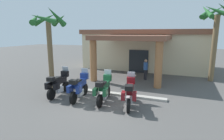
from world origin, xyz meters
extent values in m
plane|color=#514F4C|center=(0.00, 0.00, 0.00)|extent=(80.00, 80.00, 0.00)
cube|color=beige|center=(0.06, 11.51, 1.76)|extent=(12.13, 6.25, 3.52)
cube|color=#1E2328|center=(0.00, 8.45, 1.05)|extent=(1.80, 0.14, 2.10)
cube|color=brown|center=(-0.05, 6.12, 3.28)|extent=(5.74, 4.89, 0.35)
cylinder|color=#9E663D|center=(-2.51, 4.18, 1.55)|extent=(0.51, 0.51, 3.11)
cylinder|color=#9E663D|center=(2.33, 4.09, 1.55)|extent=(0.51, 0.51, 3.11)
cube|color=brown|center=(0.06, 11.51, 3.74)|extent=(12.54, 6.65, 0.44)
cylinder|color=black|center=(-2.98, 1.18, 0.33)|extent=(0.20, 0.67, 0.66)
cylinder|color=black|center=(-2.85, -0.36, 0.33)|extent=(0.20, 0.67, 0.66)
cube|color=silver|center=(-2.91, 0.39, 0.37)|extent=(0.37, 0.59, 0.32)
cube|color=black|center=(-2.93, 0.54, 0.88)|extent=(0.40, 1.17, 0.34)
cube|color=black|center=(-2.90, 0.19, 1.10)|extent=(0.33, 0.62, 0.10)
cube|color=black|center=(-2.98, 1.16, 1.15)|extent=(0.46, 0.28, 0.36)
cube|color=#B2BCC6|center=(-2.99, 1.24, 1.43)|extent=(0.41, 0.15, 0.36)
cube|color=black|center=(-3.12, -0.23, 0.76)|extent=(0.22, 0.45, 0.36)
cube|color=black|center=(-2.60, -0.19, 0.76)|extent=(0.22, 0.45, 0.36)
cube|color=black|center=(-2.85, -0.31, 1.17)|extent=(0.39, 0.35, 0.22)
cylinder|color=black|center=(-1.56, 1.09, 0.33)|extent=(0.22, 0.67, 0.66)
cylinder|color=black|center=(-1.37, -0.44, 0.33)|extent=(0.22, 0.67, 0.66)
cube|color=silver|center=(-1.46, 0.30, 0.37)|extent=(0.38, 0.59, 0.32)
cube|color=navy|center=(-1.48, 0.45, 0.88)|extent=(0.44, 1.18, 0.34)
cube|color=black|center=(-1.44, 0.10, 1.10)|extent=(0.35, 0.63, 0.10)
cube|color=navy|center=(-1.56, 1.07, 1.15)|extent=(0.47, 0.29, 0.36)
cube|color=#B2BCC6|center=(-1.57, 1.15, 1.43)|extent=(0.41, 0.17, 0.36)
cube|color=navy|center=(-1.65, -0.33, 0.76)|extent=(0.23, 0.46, 0.36)
cube|color=navy|center=(-1.13, -0.26, 0.76)|extent=(0.23, 0.46, 0.36)
cube|color=black|center=(-1.38, -0.39, 1.17)|extent=(0.40, 0.36, 0.22)
cylinder|color=black|center=(-0.12, 1.18, 0.33)|extent=(0.22, 0.67, 0.66)
cylinder|color=black|center=(0.08, -0.36, 0.33)|extent=(0.22, 0.67, 0.66)
cube|color=silver|center=(-0.01, 0.38, 0.37)|extent=(0.39, 0.60, 0.32)
cube|color=#19512D|center=(-0.03, 0.53, 0.88)|extent=(0.44, 1.18, 0.34)
cube|color=black|center=(0.01, 0.18, 1.10)|extent=(0.35, 0.63, 0.10)
cube|color=#19512D|center=(-0.11, 1.16, 1.15)|extent=(0.47, 0.29, 0.36)
cube|color=#B2BCC6|center=(-0.12, 1.24, 1.43)|extent=(0.41, 0.17, 0.36)
cube|color=#19512D|center=(-0.20, -0.25, 0.76)|extent=(0.23, 0.46, 0.36)
cube|color=#19512D|center=(0.32, -0.18, 0.76)|extent=(0.23, 0.46, 0.36)
cube|color=black|center=(0.08, -0.31, 1.17)|extent=(0.40, 0.36, 0.22)
cylinder|color=black|center=(1.28, 1.09, 0.33)|extent=(0.27, 0.67, 0.66)
cylinder|color=black|center=(1.59, -0.43, 0.33)|extent=(0.27, 0.67, 0.66)
cube|color=silver|center=(1.44, 0.31, 0.37)|extent=(0.43, 0.61, 0.32)
cube|color=maroon|center=(1.41, 0.46, 0.88)|extent=(0.52, 1.19, 0.34)
cube|color=black|center=(1.48, 0.11, 1.10)|extent=(0.39, 0.64, 0.10)
cube|color=maroon|center=(1.28, 1.07, 1.15)|extent=(0.48, 0.32, 0.36)
cube|color=#B2BCC6|center=(1.26, 1.15, 1.43)|extent=(0.42, 0.20, 0.36)
cube|color=maroon|center=(1.30, -0.33, 0.76)|extent=(0.26, 0.47, 0.36)
cube|color=maroon|center=(1.81, -0.23, 0.76)|extent=(0.26, 0.47, 0.36)
cube|color=black|center=(1.58, -0.38, 1.17)|extent=(0.42, 0.39, 0.22)
cylinder|color=black|center=(1.09, 5.97, 0.40)|extent=(0.14, 0.14, 0.81)
cylinder|color=black|center=(1.21, 5.84, 0.40)|extent=(0.14, 0.14, 0.81)
cylinder|color=#335999|center=(1.15, 5.90, 1.09)|extent=(0.32, 0.32, 0.57)
cylinder|color=#335999|center=(1.01, 6.07, 1.12)|extent=(0.09, 0.09, 0.54)
cylinder|color=#335999|center=(1.29, 5.74, 1.12)|extent=(0.09, 0.09, 0.54)
sphere|color=tan|center=(1.15, 5.90, 1.52)|extent=(0.22, 0.22, 0.22)
cylinder|color=brown|center=(-4.03, 1.22, 2.16)|extent=(0.31, 0.31, 4.32)
cone|color=#236028|center=(-3.31, 1.08, 4.59)|extent=(0.61, 1.43, 1.19)
cone|color=#236028|center=(-3.73, 1.89, 4.46)|extent=(1.53, 0.96, 0.81)
cone|color=#236028|center=(-4.64, 1.65, 4.51)|extent=(1.15, 1.42, 0.98)
cone|color=#236028|center=(-4.69, 0.88, 4.49)|extent=(1.02, 1.50, 0.89)
cone|color=#236028|center=(-3.77, 0.53, 4.44)|extent=(1.55, 0.89, 0.75)
cylinder|color=brown|center=(5.93, 7.37, 2.46)|extent=(0.39, 0.39, 4.92)
cone|color=#236028|center=(6.39, 8.04, 5.12)|extent=(1.55, 1.21, 1.01)
cone|color=#236028|center=(5.70, 8.15, 5.17)|extent=(1.61, 0.79, 1.15)
cone|color=#236028|center=(5.21, 7.74, 5.14)|extent=(1.06, 1.59, 1.07)
cone|color=#236028|center=(5.18, 7.04, 5.18)|extent=(0.95, 1.58, 1.17)
cone|color=#236028|center=(5.76, 6.57, 5.12)|extent=(1.67, 0.70, 1.00)
cube|color=#ADA89E|center=(-0.74, 1.69, 0.06)|extent=(7.80, 0.36, 0.12)
camera|label=1|loc=(3.73, -8.18, 3.64)|focal=29.48mm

